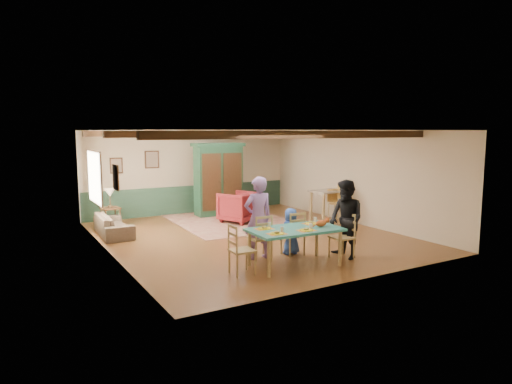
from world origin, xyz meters
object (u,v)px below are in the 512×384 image
bar_stool_right (347,205)px  dining_table (295,247)px  dining_chair_far_right (293,233)px  table_lamp (110,198)px  person_woman (346,219)px  cat (321,223)px  armchair (239,207)px  dining_chair_end_right (342,236)px  person_child (291,231)px  end_table (111,218)px  sofa (113,225)px  counter_table (330,206)px  person_man (258,218)px  dining_chair_end_left (242,249)px  dining_chair_far_left (260,237)px  armoire (218,179)px  bar_stool_left (335,207)px

bar_stool_right → dining_table: bearing=-139.2°
dining_chair_far_right → table_lamp: 5.57m
person_woman → dining_table: bearing=-90.0°
dining_table → cat: bearing=-13.2°
armchair → table_lamp: (-3.48, 1.04, 0.39)m
dining_chair_end_right → cat: (-0.61, -0.07, 0.37)m
dining_table → dining_chair_end_right: 1.17m
person_child → end_table: size_ratio=1.75×
sofa → counter_table: counter_table is taller
dining_table → table_lamp: size_ratio=3.42×
person_child → person_man: bearing=-0.0°
dining_chair_end_right → cat: size_ratio=2.64×
dining_chair_end_right → dining_chair_end_left: bearing=-90.0°
dining_chair_far_left → person_man: (0.00, 0.08, 0.39)m
armoire → armchair: (0.00, -1.40, -0.70)m
table_lamp → armchair: bearing=-16.7°
cat → table_lamp: size_ratio=0.68×
person_man → sofa: 4.38m
armchair → dining_table: bearing=52.7°
sofa → end_table: bearing=-6.5°
cat → sofa: bearing=125.7°
sofa → person_man: bearing=-148.4°
dining_table → end_table: size_ratio=3.13×
armchair → end_table: (-3.48, 1.04, -0.17)m
dining_chair_far_right → bar_stool_right: size_ratio=0.82×
dining_chair_end_right → end_table: 6.59m
person_woman → table_lamp: (-3.63, 5.56, 0.01)m
dining_chair_end_right → table_lamp: bearing=-144.7°
dining_table → dining_chair_far_right: dining_chair_far_right is taller
bar_stool_left → bar_stool_right: (0.27, -0.19, 0.08)m
dining_chair_end_left → armchair: (2.27, 4.40, -0.02)m
dining_chair_far_left → dining_chair_end_right: 1.73m
armchair → table_lamp: size_ratio=1.89×
person_woman → armoire: 5.93m
armoire → table_lamp: bearing=-172.4°
dining_chair_far_right → end_table: size_ratio=1.65×
dining_chair_far_left → bar_stool_left: size_ratio=0.94×
person_woman → end_table: person_woman is taller
dining_table → dining_chair_far_left: size_ratio=1.89×
dining_chair_far_left → person_child: size_ratio=0.95×
dining_chair_far_right → dining_chair_end_left: bearing=24.9°
dining_table → person_man: 1.03m
person_child → bar_stool_right: size_ratio=0.87×
dining_chair_far_left → bar_stool_right: 4.36m
end_table → person_man: bearing=-66.8°
dining_chair_end_left → armchair: size_ratio=0.96×
dining_chair_far_left → dining_chair_end_right: (1.53, -0.81, 0.00)m
armchair → end_table: size_ratio=1.73×
armchair → end_table: 3.63m
person_woman → bar_stool_left: (2.07, 2.81, -0.32)m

